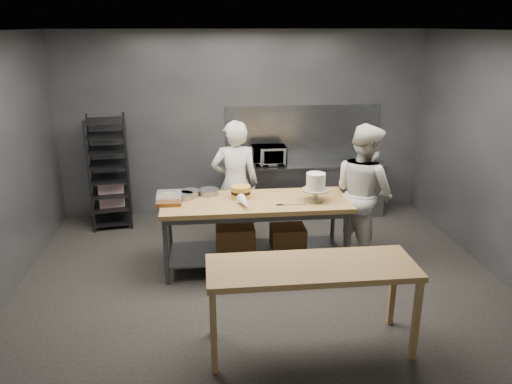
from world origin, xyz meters
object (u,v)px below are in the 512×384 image
(work_table, at_px, (256,225))
(chef_behind, at_px, (235,184))
(chef_right, at_px, (364,193))
(near_counter, at_px, (311,273))
(microwave, at_px, (269,155))
(frosted_cake_stand, at_px, (316,184))
(speed_rack, at_px, (109,173))
(layer_cake, at_px, (241,192))

(work_table, height_order, chef_behind, chef_behind)
(chef_right, bearing_deg, chef_behind, 45.75)
(near_counter, bearing_deg, microwave, 88.91)
(near_counter, height_order, chef_behind, chef_behind)
(work_table, xyz_separation_m, frosted_cake_stand, (0.74, -0.11, 0.58))
(speed_rack, height_order, microwave, speed_rack)
(speed_rack, distance_m, frosted_cake_stand, 3.41)
(work_table, bearing_deg, speed_rack, 141.65)
(work_table, distance_m, microwave, 1.87)
(speed_rack, distance_m, microwave, 2.54)
(near_counter, xyz_separation_m, speed_rack, (-2.46, 3.52, 0.04))
(microwave, height_order, layer_cake, microwave)
(microwave, relative_size, frosted_cake_stand, 1.48)
(work_table, height_order, chef_right, chef_right)
(chef_right, xyz_separation_m, frosted_cake_stand, (-0.70, -0.19, 0.22))
(near_counter, relative_size, microwave, 3.69)
(chef_behind, relative_size, microwave, 3.38)
(microwave, distance_m, layer_cake, 1.76)
(chef_behind, bearing_deg, frosted_cake_stand, 140.98)
(near_counter, relative_size, layer_cake, 7.85)
(speed_rack, bearing_deg, frosted_cake_stand, -32.08)
(speed_rack, xyz_separation_m, layer_cake, (1.94, -1.58, 0.14))
(work_table, bearing_deg, chef_right, 3.17)
(work_table, bearing_deg, layer_cake, 150.87)
(near_counter, bearing_deg, layer_cake, 104.97)
(near_counter, bearing_deg, chef_behind, 102.28)
(microwave, bearing_deg, frosted_cake_stand, -79.56)
(chef_behind, bearing_deg, work_table, 108.98)
(near_counter, relative_size, chef_behind, 1.09)
(frosted_cake_stand, bearing_deg, layer_cake, 166.64)
(work_table, bearing_deg, microwave, 77.38)
(chef_right, relative_size, microwave, 3.44)
(work_table, xyz_separation_m, near_counter, (0.33, -1.84, 0.24))
(chef_behind, height_order, layer_cake, chef_behind)
(near_counter, height_order, microwave, microwave)
(work_table, distance_m, layer_cake, 0.48)
(near_counter, height_order, frosted_cake_stand, frosted_cake_stand)
(layer_cake, bearing_deg, near_counter, -75.03)
(work_table, height_order, layer_cake, layer_cake)
(layer_cake, bearing_deg, frosted_cake_stand, -13.36)
(near_counter, bearing_deg, work_table, 100.11)
(speed_rack, bearing_deg, microwave, 1.81)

